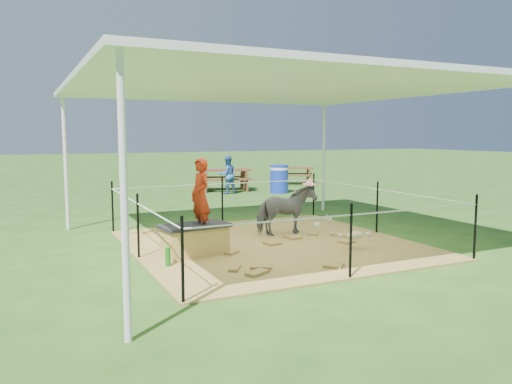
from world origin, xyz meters
name	(u,v)px	position (x,y,z in m)	size (l,w,h in m)	color
ground	(271,245)	(0.00, 0.00, 0.00)	(90.00, 90.00, 0.00)	#2D5919
hay_patch	(271,244)	(0.00, 0.00, 0.01)	(4.60, 4.60, 0.03)	brown
canopy_tent	(272,85)	(0.00, 0.00, 2.69)	(6.30, 6.30, 2.90)	silver
rope_fence	(271,208)	(0.00, 0.00, 0.64)	(4.54, 4.54, 1.00)	black
straw_bale	(195,241)	(-1.44, -0.23, 0.24)	(0.97, 0.48, 0.43)	#B19940
dark_cloth	(195,226)	(-1.44, -0.23, 0.49)	(1.03, 0.54, 0.05)	black
woman	(200,190)	(-1.34, -0.23, 1.04)	(0.42, 0.28, 1.16)	#AF2711
green_bottle	(168,257)	(-1.99, -0.68, 0.16)	(0.08, 0.08, 0.27)	#176A17
pony	(286,210)	(0.57, 0.52, 0.49)	(0.50, 1.09, 0.92)	#4C4C51
pink_hat	(286,182)	(0.57, 0.52, 1.02)	(0.29, 0.29, 0.13)	pink
foal	(355,234)	(1.03, -0.96, 0.28)	(0.91, 0.50, 0.50)	#BEAE8B
trash_barrel	(279,179)	(3.74, 6.73, 0.45)	(0.58, 0.58, 0.90)	#1834BA
picnic_table_near	(224,180)	(2.39, 8.13, 0.37)	(1.76, 1.27, 0.73)	brown
picnic_table_far	(292,176)	(5.53, 9.02, 0.33)	(1.57, 1.13, 0.65)	brown
distant_person	(227,175)	(2.14, 7.23, 0.61)	(0.59, 0.46, 1.21)	#2F5FB2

